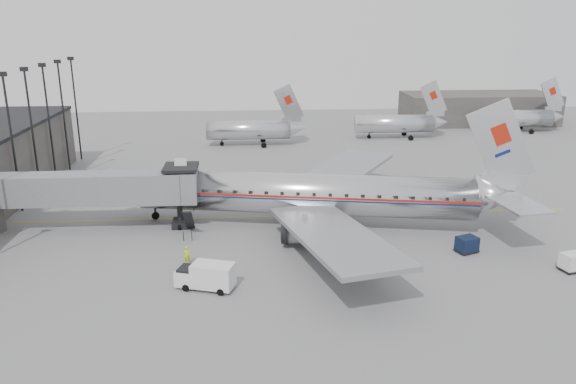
% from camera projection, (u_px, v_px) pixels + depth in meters
% --- Properties ---
extents(ground, '(160.00, 160.00, 0.00)m').
position_uv_depth(ground, '(272.00, 237.00, 55.07)').
color(ground, slate).
rests_on(ground, ground).
extents(hangar, '(30.00, 12.00, 6.00)m').
position_uv_depth(hangar, '(478.00, 108.00, 114.56)').
color(hangar, '#3B3835').
rests_on(hangar, ground).
extents(apron_line, '(60.00, 0.15, 0.01)m').
position_uv_depth(apron_line, '(297.00, 216.00, 61.00)').
color(apron_line, gold).
rests_on(apron_line, ground).
extents(jet_bridge, '(21.00, 6.20, 7.10)m').
position_uv_depth(jet_bridge, '(104.00, 189.00, 56.14)').
color(jet_bridge, '#5C5E61').
rests_on(jet_bridge, ground).
extents(floodlight_masts, '(0.90, 42.25, 15.25)m').
position_uv_depth(floodlight_masts, '(22.00, 132.00, 63.02)').
color(floodlight_masts, black).
rests_on(floodlight_masts, ground).
extents(distant_aircraft_near, '(16.39, 3.20, 10.26)m').
position_uv_depth(distant_aircraft_near, '(250.00, 129.00, 94.15)').
color(distant_aircraft_near, silver).
rests_on(distant_aircraft_near, ground).
extents(distant_aircraft_mid, '(16.39, 3.20, 10.26)m').
position_uv_depth(distant_aircraft_mid, '(396.00, 123.00, 99.81)').
color(distant_aircraft_mid, silver).
rests_on(distant_aircraft_mid, ground).
extents(distant_aircraft_far, '(16.39, 3.20, 10.26)m').
position_uv_depth(distant_aircraft_far, '(516.00, 118.00, 105.34)').
color(distant_aircraft_far, silver).
rests_on(distant_aircraft_far, ground).
extents(airliner, '(42.37, 38.91, 13.52)m').
position_uv_depth(airliner, '(313.00, 194.00, 57.07)').
color(airliner, silver).
rests_on(airliner, ground).
extents(service_van, '(4.92, 3.10, 2.17)m').
position_uv_depth(service_van, '(206.00, 275.00, 44.18)').
color(service_van, silver).
rests_on(service_van, ground).
extents(baggage_cart_navy, '(2.28, 2.02, 1.49)m').
position_uv_depth(baggage_cart_navy, '(467.00, 244.00, 51.21)').
color(baggage_cart_navy, black).
rests_on(baggage_cart_navy, ground).
extents(baggage_cart_white, '(2.27, 1.92, 1.56)m').
position_uv_depth(baggage_cart_white, '(573.00, 262.00, 47.42)').
color(baggage_cart_white, silver).
rests_on(baggage_cart_white, ground).
extents(ramp_worker, '(0.65, 0.44, 1.72)m').
position_uv_depth(ramp_worker, '(187.00, 256.00, 48.55)').
color(ramp_worker, '#B7DB19').
rests_on(ramp_worker, ground).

